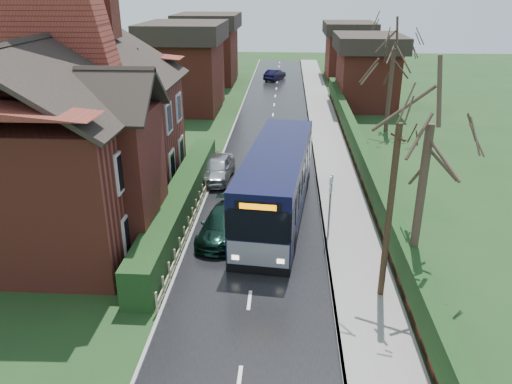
# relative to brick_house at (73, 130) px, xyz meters

# --- Properties ---
(ground) EXTENTS (140.00, 140.00, 0.00)m
(ground) POSITION_rel_brick_house_xyz_m (8.73, -4.78, -4.38)
(ground) COLOR #223F1B
(ground) RESTS_ON ground
(road) EXTENTS (6.00, 100.00, 0.02)m
(road) POSITION_rel_brick_house_xyz_m (8.73, 5.22, -4.37)
(road) COLOR black
(road) RESTS_ON ground
(pavement) EXTENTS (2.50, 100.00, 0.14)m
(pavement) POSITION_rel_brick_house_xyz_m (12.98, 5.22, -4.31)
(pavement) COLOR slate
(pavement) RESTS_ON ground
(kerb_right) EXTENTS (0.12, 100.00, 0.14)m
(kerb_right) POSITION_rel_brick_house_xyz_m (11.78, 5.22, -4.31)
(kerb_right) COLOR gray
(kerb_right) RESTS_ON ground
(kerb_left) EXTENTS (0.12, 100.00, 0.10)m
(kerb_left) POSITION_rel_brick_house_xyz_m (5.68, 5.22, -4.33)
(kerb_left) COLOR gray
(kerb_left) RESTS_ON ground
(front_hedge) EXTENTS (1.20, 16.00, 1.60)m
(front_hedge) POSITION_rel_brick_house_xyz_m (4.83, 0.22, -3.58)
(front_hedge) COLOR black
(front_hedge) RESTS_ON ground
(picket_fence) EXTENTS (0.10, 16.00, 0.90)m
(picket_fence) POSITION_rel_brick_house_xyz_m (5.58, 0.22, -3.93)
(picket_fence) COLOR tan
(picket_fence) RESTS_ON ground
(right_wall_hedge) EXTENTS (0.60, 50.00, 1.80)m
(right_wall_hedge) POSITION_rel_brick_house_xyz_m (14.53, 5.22, -3.36)
(right_wall_hedge) COLOR maroon
(right_wall_hedge) RESTS_ON ground
(brick_house) EXTENTS (9.30, 14.60, 10.30)m
(brick_house) POSITION_rel_brick_house_xyz_m (0.00, 0.00, 0.00)
(brick_house) COLOR maroon
(brick_house) RESTS_ON ground
(bus) EXTENTS (3.77, 11.54, 3.44)m
(bus) POSITION_rel_brick_house_xyz_m (9.53, 0.56, -2.67)
(bus) COLOR black
(bus) RESTS_ON ground
(car_silver) EXTENTS (1.98, 4.26, 1.41)m
(car_silver) POSITION_rel_brick_house_xyz_m (5.93, 5.30, -3.67)
(car_silver) COLOR #B3B4B8
(car_silver) RESTS_ON ground
(car_green) EXTENTS (2.18, 4.43, 1.24)m
(car_green) POSITION_rel_brick_house_xyz_m (7.13, -1.90, -3.76)
(car_green) COLOR black
(car_green) RESTS_ON ground
(car_distant) EXTENTS (2.67, 4.09, 1.27)m
(car_distant) POSITION_rel_brick_house_xyz_m (8.41, 38.59, -3.74)
(car_distant) COLOR black
(car_distant) RESTS_ON ground
(bus_stop_sign) EXTENTS (0.21, 0.46, 3.10)m
(bus_stop_sign) POSITION_rel_brick_house_xyz_m (11.93, -1.73, -2.34)
(bus_stop_sign) COLOR slate
(bus_stop_sign) RESTS_ON ground
(telegraph_pole) EXTENTS (0.33, 0.83, 6.59)m
(telegraph_pole) POSITION_rel_brick_house_xyz_m (13.53, -6.23, -1.04)
(telegraph_pole) COLOR black
(telegraph_pole) RESTS_ON ground
(tree_right_near) EXTENTS (4.21, 4.21, 9.10)m
(tree_right_near) POSITION_rel_brick_house_xyz_m (14.73, -5.45, 2.42)
(tree_right_near) COLOR #3A2C22
(tree_right_near) RESTS_ON ground
(tree_right_far) EXTENTS (4.66, 4.66, 9.00)m
(tree_right_far) POSITION_rel_brick_house_xyz_m (17.73, 16.54, 2.35)
(tree_right_far) COLOR #362820
(tree_right_far) RESTS_ON ground
(tree_house_side) EXTENTS (4.59, 4.59, 10.44)m
(tree_house_side) POSITION_rel_brick_house_xyz_m (-0.06, 5.22, 3.43)
(tree_house_side) COLOR #3E2E25
(tree_house_side) RESTS_ON ground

